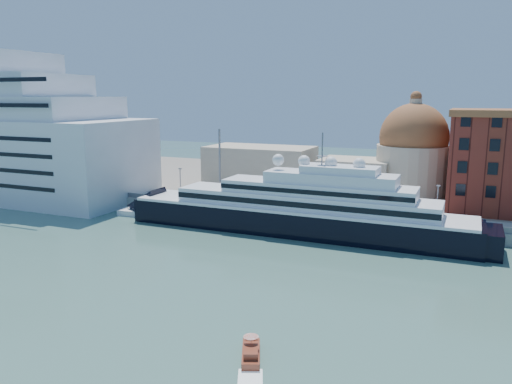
% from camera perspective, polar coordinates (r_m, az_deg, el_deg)
% --- Properties ---
extents(ground, '(400.00, 400.00, 0.00)m').
position_cam_1_polar(ground, '(85.96, -2.34, -8.20)').
color(ground, '#355C53').
rests_on(ground, ground).
extents(quay, '(180.00, 10.00, 2.50)m').
position_cam_1_polar(quay, '(115.97, 4.95, -2.55)').
color(quay, gray).
rests_on(quay, ground).
extents(land, '(260.00, 72.00, 2.00)m').
position_cam_1_polar(land, '(154.69, 9.77, 0.63)').
color(land, slate).
rests_on(land, ground).
extents(quay_fence, '(180.00, 0.10, 1.20)m').
position_cam_1_polar(quay_fence, '(111.40, 4.24, -2.12)').
color(quay_fence, slate).
rests_on(quay_fence, quay).
extents(superyacht, '(82.32, 11.41, 24.60)m').
position_cam_1_polar(superyacht, '(105.05, 3.27, -2.26)').
color(superyacht, black).
rests_on(superyacht, ground).
extents(service_barge, '(11.49, 4.51, 2.53)m').
position_cam_1_polar(service_barge, '(122.15, -12.86, -2.35)').
color(service_barge, white).
rests_on(service_barge, ground).
extents(water_taxi, '(4.02, 6.06, 2.74)m').
position_cam_1_polar(water_taxi, '(57.01, -0.58, -17.87)').
color(water_taxi, maroon).
rests_on(water_taxi, ground).
extents(church, '(66.00, 18.00, 25.50)m').
position_cam_1_polar(church, '(135.12, 10.80, 3.38)').
color(church, beige).
rests_on(church, land).
extents(lamp_posts, '(120.80, 2.40, 18.00)m').
position_cam_1_polar(lamp_posts, '(117.26, -1.13, 1.92)').
color(lamp_posts, slate).
rests_on(lamp_posts, quay).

